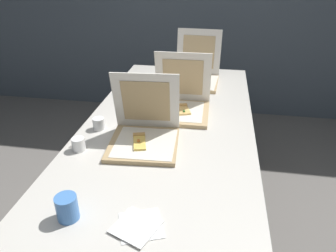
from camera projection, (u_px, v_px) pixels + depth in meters
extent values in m
cube|color=beige|center=(169.00, 125.00, 1.80)|extent=(0.95, 2.02, 0.03)
cylinder|color=gray|center=(142.00, 110.00, 2.86)|extent=(0.04, 0.04, 0.73)
cylinder|color=gray|center=(232.00, 116.00, 2.74)|extent=(0.04, 0.04, 0.73)
cube|color=tan|center=(144.00, 144.00, 1.57)|extent=(0.36, 0.36, 0.02)
cube|color=silver|center=(145.00, 143.00, 1.56)|extent=(0.31, 0.31, 0.00)
cube|color=silver|center=(146.00, 102.00, 1.60)|extent=(0.34, 0.11, 0.33)
cube|color=tan|center=(146.00, 102.00, 1.59)|extent=(0.25, 0.08, 0.24)
cube|color=#EAC156|center=(139.00, 142.00, 1.55)|extent=(0.09, 0.15, 0.01)
cube|color=tan|center=(139.00, 135.00, 1.61)|extent=(0.07, 0.04, 0.02)
sphere|color=orange|center=(138.00, 141.00, 1.54)|extent=(0.02, 0.02, 0.02)
cube|color=tan|center=(180.00, 113.00, 1.88)|extent=(0.34, 0.34, 0.02)
cube|color=silver|center=(179.00, 110.00, 1.88)|extent=(0.29, 0.29, 0.00)
cube|color=silver|center=(183.00, 77.00, 1.91)|extent=(0.34, 0.09, 0.33)
cube|color=tan|center=(183.00, 78.00, 1.90)|extent=(0.24, 0.06, 0.24)
cube|color=#E0B266|center=(183.00, 110.00, 1.87)|extent=(0.11, 0.14, 0.01)
cube|color=tan|center=(181.00, 105.00, 1.92)|extent=(0.08, 0.05, 0.02)
sphere|color=#2D6628|center=(184.00, 111.00, 1.84)|extent=(0.02, 0.02, 0.02)
cube|color=tan|center=(194.00, 82.00, 2.33)|extent=(0.35, 0.35, 0.02)
cube|color=silver|center=(195.00, 81.00, 2.32)|extent=(0.33, 0.33, 0.00)
cube|color=silver|center=(199.00, 52.00, 2.41)|extent=(0.34, 0.08, 0.33)
cube|color=tan|center=(199.00, 52.00, 2.41)|extent=(0.24, 0.06, 0.24)
cube|color=#E5B74C|center=(198.00, 82.00, 2.29)|extent=(0.11, 0.14, 0.01)
cube|color=tan|center=(203.00, 79.00, 2.33)|extent=(0.06, 0.05, 0.02)
sphere|color=red|center=(197.00, 81.00, 2.28)|extent=(0.02, 0.02, 0.02)
sphere|color=red|center=(200.00, 80.00, 2.29)|extent=(0.02, 0.02, 0.02)
cylinder|color=white|center=(79.00, 144.00, 1.53)|extent=(0.06, 0.06, 0.06)
cylinder|color=white|center=(99.00, 124.00, 1.71)|extent=(0.06, 0.06, 0.06)
cylinder|color=#477FCC|center=(67.00, 208.00, 1.12)|extent=(0.08, 0.08, 0.10)
cube|color=white|center=(141.00, 225.00, 1.11)|extent=(0.19, 0.19, 0.00)
cube|color=white|center=(136.00, 222.00, 1.12)|extent=(0.13, 0.13, 0.00)
cube|color=white|center=(136.00, 226.00, 1.10)|extent=(0.19, 0.19, 0.00)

